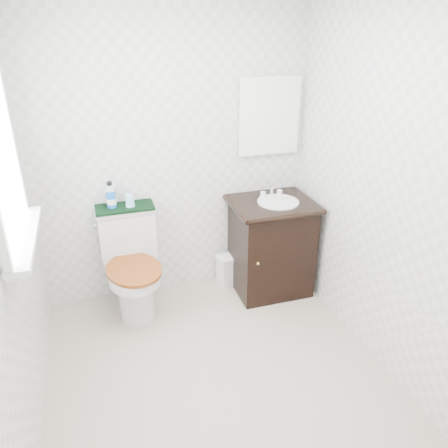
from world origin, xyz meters
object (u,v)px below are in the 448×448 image
toilet (132,269)px  cup (130,201)px  vanity (271,244)px  mouthwash_bottle (111,196)px  trash_bin (229,270)px

toilet → cup: (0.04, 0.11, 0.53)m
vanity → mouthwash_bottle: size_ratio=4.50×
toilet → mouthwash_bottle: mouthwash_bottle is taller
vanity → cup: size_ratio=10.01×
toilet → cup: bearing=69.0°
vanity → mouthwash_bottle: bearing=171.0°
toilet → vanity: size_ratio=0.91×
toilet → mouthwash_bottle: 0.60m
vanity → trash_bin: 0.46m
toilet → vanity: 1.17m
cup → trash_bin: bearing=-1.0°
toilet → vanity: vanity is taller
toilet → cup: 0.55m
trash_bin → cup: cup is taller
vanity → cup: cup is taller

